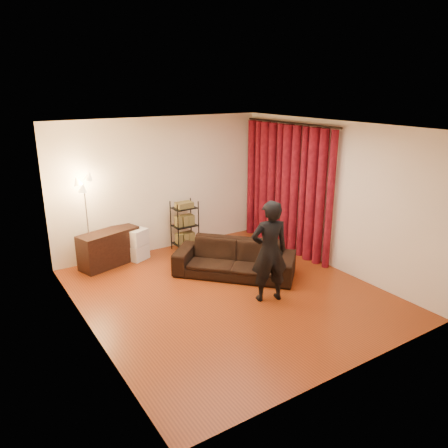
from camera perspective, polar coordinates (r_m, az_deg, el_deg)
floor at (r=7.31m, az=0.62°, el=-8.98°), size 5.00×5.00×0.00m
ceiling at (r=6.55m, az=0.70°, el=12.60°), size 5.00×5.00×0.00m
wall_back at (r=8.94m, az=-8.22°, el=5.06°), size 5.00×0.00×5.00m
wall_front at (r=5.04m, az=16.56°, el=-5.69°), size 5.00×0.00×5.00m
wall_left at (r=5.94m, az=-17.82°, el=-2.19°), size 0.00×5.00×5.00m
wall_right at (r=8.22m, az=13.91°, el=3.60°), size 0.00×5.00×5.00m
curtain_rod at (r=8.76m, az=8.63°, el=12.94°), size 0.04×2.65×0.04m
curtain at (r=8.94m, az=8.14°, el=4.58°), size 0.22×2.65×2.55m
sofa at (r=7.84m, az=1.39°, el=-4.56°), size 2.06×2.11×0.62m
person at (r=6.82m, az=5.94°, el=-3.58°), size 0.69×0.55×1.64m
media_cabinet at (r=8.55m, az=-14.77°, el=-3.05°), size 1.23×0.75×0.67m
storage_boxes at (r=8.68m, az=-11.22°, el=-2.62°), size 0.47×0.43×0.63m
wire_shelf at (r=9.01m, az=-5.15°, el=-0.21°), size 0.48×0.34×1.04m
floor_lamp at (r=8.25m, az=-17.39°, el=-0.03°), size 0.38×0.38×1.76m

